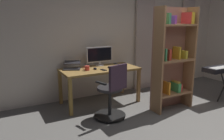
% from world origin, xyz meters
% --- Properties ---
extents(ground_plane, '(7.55, 7.55, 0.00)m').
position_xyz_m(ground_plane, '(0.00, 0.00, 0.00)').
color(ground_plane, '#64615D').
extents(back_room_partition, '(5.81, 0.10, 2.67)m').
position_xyz_m(back_room_partition, '(0.00, -2.60, 1.33)').
color(back_room_partition, beige).
rests_on(back_room_partition, ground).
extents(curtain_left_panel, '(0.40, 0.06, 2.40)m').
position_xyz_m(curtain_left_panel, '(-1.96, -2.49, 1.20)').
color(curtain_left_panel, beige).
rests_on(curtain_left_panel, ground).
extents(curtain_right_panel, '(0.51, 0.06, 2.40)m').
position_xyz_m(curtain_right_panel, '(-0.55, -2.49, 1.20)').
color(curtain_right_panel, beige).
rests_on(curtain_right_panel, ground).
extents(desk, '(1.55, 0.74, 0.73)m').
position_xyz_m(desk, '(0.85, -2.08, 0.65)').
color(desk, olive).
rests_on(desk, ground).
extents(office_chair, '(0.56, 0.56, 0.98)m').
position_xyz_m(office_chair, '(0.99, -1.29, 0.46)').
color(office_chair, black).
rests_on(office_chair, ground).
extents(computer_monitor, '(0.59, 0.18, 0.40)m').
position_xyz_m(computer_monitor, '(0.73, -2.33, 0.96)').
color(computer_monitor, silver).
rests_on(computer_monitor, desk).
extents(computer_keyboard, '(0.37, 0.15, 0.02)m').
position_xyz_m(computer_keyboard, '(0.50, -1.98, 0.74)').
color(computer_keyboard, '#232328').
rests_on(computer_keyboard, desk).
extents(laptop, '(0.43, 0.43, 0.15)m').
position_xyz_m(laptop, '(1.37, -2.28, 0.78)').
color(laptop, '#232328').
rests_on(laptop, desk).
extents(computer_mouse, '(0.06, 0.10, 0.04)m').
position_xyz_m(computer_mouse, '(0.98, -2.03, 0.75)').
color(computer_mouse, black).
rests_on(computer_mouse, desk).
extents(cell_phone_by_monitor, '(0.09, 0.15, 0.01)m').
position_xyz_m(cell_phone_by_monitor, '(0.34, -2.33, 0.74)').
color(cell_phone_by_monitor, '#333338').
rests_on(cell_phone_by_monitor, desk).
extents(cell_phone_face_up, '(0.09, 0.15, 0.01)m').
position_xyz_m(cell_phone_face_up, '(0.86, -1.89, 0.74)').
color(cell_phone_face_up, black).
rests_on(cell_phone_face_up, desk).
extents(mug_tea, '(0.13, 0.09, 0.09)m').
position_xyz_m(mug_tea, '(1.15, -2.02, 0.78)').
color(mug_tea, '#CC3D33').
rests_on(mug_tea, desk).
extents(bookshelf, '(0.81, 0.30, 1.92)m').
position_xyz_m(bookshelf, '(-0.23, -1.19, 0.98)').
color(bookshelf, '#976C46').
rests_on(bookshelf, ground).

